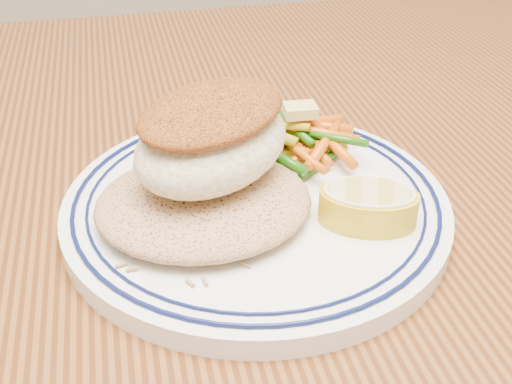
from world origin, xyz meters
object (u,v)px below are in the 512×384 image
at_px(vegetable_pile, 298,141).
at_px(lemon_wedge, 368,205).
at_px(rice_pilaf, 204,198).
at_px(plate, 256,205).
at_px(fish_fillet, 212,136).
at_px(dining_table, 234,306).

bearing_deg(vegetable_pile, lemon_wedge, -77.48).
relative_size(rice_pilaf, lemon_wedge, 1.89).
xyz_separation_m(plate, fish_fillet, (-0.03, 0.00, 0.06)).
xyz_separation_m(vegetable_pile, lemon_wedge, (0.02, -0.09, 0.00)).
height_order(fish_fillet, vegetable_pile, fish_fillet).
height_order(plate, fish_fillet, fish_fillet).
height_order(rice_pilaf, vegetable_pile, vegetable_pile).
relative_size(fish_fillet, lemon_wedge, 1.90).
distance_m(fish_fillet, vegetable_pile, 0.09).
distance_m(fish_fillet, lemon_wedge, 0.11).
height_order(plate, vegetable_pile, vegetable_pile).
bearing_deg(fish_fillet, vegetable_pile, 32.88).
relative_size(dining_table, fish_fillet, 10.63).
xyz_separation_m(rice_pilaf, lemon_wedge, (0.10, -0.03, 0.00)).
height_order(dining_table, rice_pilaf, rice_pilaf).
height_order(vegetable_pile, lemon_wedge, vegetable_pile).
relative_size(plate, rice_pilaf, 1.86).
bearing_deg(plate, dining_table, 130.35).
distance_m(plate, vegetable_pile, 0.07).
xyz_separation_m(rice_pilaf, vegetable_pile, (0.08, 0.06, -0.00)).
height_order(plate, rice_pilaf, rice_pilaf).
bearing_deg(plate, vegetable_pile, 48.06).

